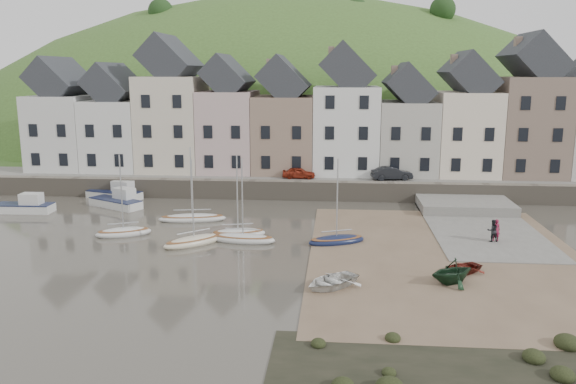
# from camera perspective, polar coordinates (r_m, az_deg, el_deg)

# --- Properties ---
(ground) EXTENTS (160.00, 160.00, 0.00)m
(ground) POSITION_cam_1_polar(r_m,az_deg,el_deg) (39.56, -0.75, -6.02)
(ground) COLOR #433F34
(ground) RESTS_ON ground
(quay_land) EXTENTS (90.00, 30.00, 1.50)m
(quay_land) POSITION_cam_1_polar(r_m,az_deg,el_deg) (70.51, 1.82, 2.48)
(quay_land) COLOR #3B5823
(quay_land) RESTS_ON ground
(quay_street) EXTENTS (70.00, 7.00, 0.10)m
(quay_street) POSITION_cam_1_polar(r_m,az_deg,el_deg) (59.06, 1.21, 1.46)
(quay_street) COLOR slate
(quay_street) RESTS_ON quay_land
(seawall) EXTENTS (70.00, 1.20, 1.80)m
(seawall) POSITION_cam_1_polar(r_m,az_deg,el_deg) (55.75, 0.97, 0.17)
(seawall) COLOR slate
(seawall) RESTS_ON ground
(beach) EXTENTS (18.00, 26.00, 0.06)m
(beach) POSITION_cam_1_polar(r_m,az_deg,el_deg) (40.04, 15.21, -6.18)
(beach) COLOR brown
(beach) RESTS_ON ground
(slipway) EXTENTS (8.00, 18.00, 0.12)m
(slipway) POSITION_cam_1_polar(r_m,az_deg,el_deg) (48.37, 18.24, -3.24)
(slipway) COLOR slate
(slipway) RESTS_ON ground
(hillside) EXTENTS (134.40, 84.00, 84.00)m
(hillside) POSITION_cam_1_polar(r_m,az_deg,el_deg) (102.39, -0.19, -5.36)
(hillside) COLOR #3B5823
(hillside) RESTS_ON ground
(townhouse_terrace) EXTENTS (61.05, 8.00, 13.93)m
(townhouse_terrace) POSITION_cam_1_polar(r_m,az_deg,el_deg) (61.71, 3.09, 7.30)
(townhouse_terrace) COLOR silver
(townhouse_terrace) RESTS_ON quay_land
(sailboat_0) EXTENTS (5.69, 2.50, 6.32)m
(sailboat_0) POSITION_cam_1_polar(r_m,az_deg,el_deg) (48.51, -9.31, -2.52)
(sailboat_0) COLOR silver
(sailboat_0) RESTS_ON ground
(sailboat_1) EXTENTS (4.33, 3.03, 6.32)m
(sailboat_1) POSITION_cam_1_polar(r_m,az_deg,el_deg) (45.40, -15.74, -3.78)
(sailboat_1) COLOR silver
(sailboat_1) RESTS_ON ground
(sailboat_2) EXTENTS (4.50, 4.26, 6.32)m
(sailboat_2) POSITION_cam_1_polar(r_m,az_deg,el_deg) (42.04, -9.17, -4.72)
(sailboat_2) COLOR beige
(sailboat_2) RESTS_ON ground
(sailboat_3) EXTENTS (4.34, 2.52, 6.32)m
(sailboat_3) POSITION_cam_1_polar(r_m,az_deg,el_deg) (43.61, -4.90, -4.01)
(sailboat_3) COLOR silver
(sailboat_3) RESTS_ON ground
(sailboat_4) EXTENTS (4.85, 1.91, 6.32)m
(sailboat_4) POSITION_cam_1_polar(r_m,az_deg,el_deg) (42.23, -4.42, -4.53)
(sailboat_4) COLOR silver
(sailboat_4) RESTS_ON ground
(sailboat_5) EXTENTS (4.47, 2.99, 6.32)m
(sailboat_5) POSITION_cam_1_polar(r_m,az_deg,el_deg) (41.82, 4.76, -4.70)
(sailboat_5) COLOR #121A3A
(sailboat_5) RESTS_ON ground
(motorboat_0) EXTENTS (5.50, 4.08, 1.70)m
(motorboat_0) POSITION_cam_1_polar(r_m,az_deg,el_deg) (54.92, -16.29, -0.82)
(motorboat_0) COLOR silver
(motorboat_0) RESTS_ON ground
(motorboat_1) EXTENTS (5.02, 1.88, 1.70)m
(motorboat_1) POSITION_cam_1_polar(r_m,az_deg,el_deg) (55.64, -24.22, -1.23)
(motorboat_1) COLOR silver
(motorboat_1) RESTS_ON ground
(motorboat_2) EXTENTS (5.75, 3.26, 1.70)m
(motorboat_2) POSITION_cam_1_polar(r_m,az_deg,el_deg) (58.61, -16.41, -0.06)
(motorboat_2) COLOR silver
(motorboat_2) RESTS_ON ground
(rowboat_white) EXTENTS (4.26, 4.25, 0.73)m
(rowboat_white) POSITION_cam_1_polar(r_m,az_deg,el_deg) (33.46, 4.24, -8.65)
(rowboat_white) COLOR silver
(rowboat_white) RESTS_ON beach
(rowboat_green) EXTENTS (3.68, 3.54, 1.50)m
(rowboat_green) POSITION_cam_1_polar(r_m,az_deg,el_deg) (35.07, 15.71, -7.44)
(rowboat_green) COLOR black
(rowboat_green) RESTS_ON beach
(rowboat_red) EXTENTS (3.49, 3.31, 0.59)m
(rowboat_red) POSITION_cam_1_polar(r_m,az_deg,el_deg) (37.11, 16.52, -7.16)
(rowboat_red) COLOR maroon
(rowboat_red) RESTS_ON beach
(person_red) EXTENTS (0.59, 0.39, 1.59)m
(person_red) POSITION_cam_1_polar(r_m,az_deg,el_deg) (44.38, 19.63, -3.51)
(person_red) COLOR maroon
(person_red) RESTS_ON slipway
(person_dark) EXTENTS (0.86, 0.71, 1.60)m
(person_dark) POSITION_cam_1_polar(r_m,az_deg,el_deg) (44.13, 19.34, -3.57)
(person_dark) COLOR black
(person_dark) RESTS_ON slipway
(car_left) EXTENTS (3.27, 1.34, 1.11)m
(car_left) POSITION_cam_1_polar(r_m,az_deg,el_deg) (57.97, 1.07, 1.88)
(car_left) COLOR maroon
(car_left) RESTS_ON quay_street
(car_right) EXTENTS (4.16, 2.12, 1.31)m
(car_right) POSITION_cam_1_polar(r_m,az_deg,el_deg) (58.07, 10.10, 1.81)
(car_right) COLOR black
(car_right) RESTS_ON quay_street
(shore_rocks) EXTENTS (14.00, 6.12, 0.74)m
(shore_rocks) POSITION_cam_1_polar(r_m,az_deg,el_deg) (25.91, 17.43, -16.25)
(shore_rocks) COLOR black
(shore_rocks) RESTS_ON ground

